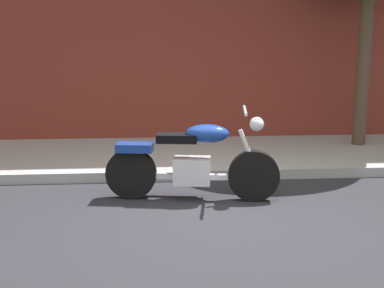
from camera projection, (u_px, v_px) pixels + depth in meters
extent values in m
plane|color=#28282D|center=(217.00, 216.00, 5.83)|extent=(60.00, 60.00, 0.00)
cube|color=#A0A0A0|center=(197.00, 156.00, 8.42)|extent=(18.59, 2.45, 0.14)
cylinder|color=black|center=(254.00, 176.00, 6.32)|extent=(0.63, 0.21, 0.62)
cylinder|color=black|center=(131.00, 174.00, 6.42)|extent=(0.63, 0.21, 0.62)
cube|color=silver|center=(192.00, 171.00, 6.36)|extent=(0.48, 0.34, 0.32)
cube|color=silver|center=(192.00, 176.00, 6.38)|extent=(1.33, 0.27, 0.06)
ellipsoid|color=navy|center=(207.00, 134.00, 6.26)|extent=(0.55, 0.33, 0.22)
cube|color=black|center=(177.00, 138.00, 6.29)|extent=(0.51, 0.31, 0.10)
cube|color=navy|center=(135.00, 147.00, 6.35)|extent=(0.47, 0.30, 0.10)
cylinder|color=silver|center=(249.00, 153.00, 6.27)|extent=(0.28, 0.09, 0.58)
cylinder|color=silver|center=(245.00, 110.00, 6.17)|extent=(0.14, 0.70, 0.04)
sphere|color=silver|center=(257.00, 124.00, 6.19)|extent=(0.17, 0.17, 0.17)
cylinder|color=silver|center=(173.00, 175.00, 6.56)|extent=(0.80, 0.20, 0.09)
cylinder|color=#4C392D|center=(364.00, 61.00, 8.70)|extent=(0.22, 0.22, 3.07)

